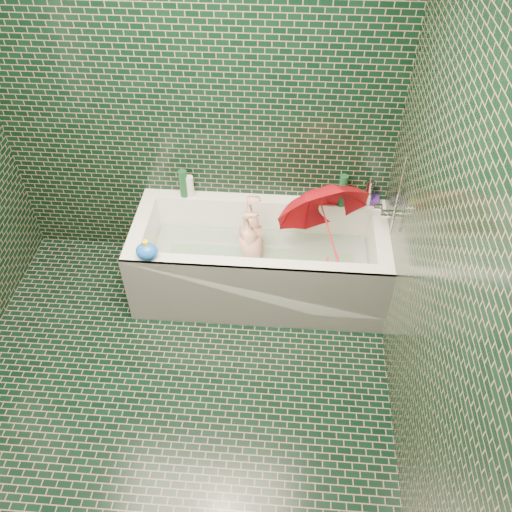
# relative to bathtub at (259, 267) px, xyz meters

# --- Properties ---
(floor) EXTENTS (2.80, 2.80, 0.00)m
(floor) POSITION_rel_bathtub_xyz_m (-0.45, -1.01, -0.21)
(floor) COLOR black
(floor) RESTS_ON ground
(wall_back) EXTENTS (2.80, 0.00, 2.80)m
(wall_back) POSITION_rel_bathtub_xyz_m (-0.45, 0.39, 1.04)
(wall_back) COLOR black
(wall_back) RESTS_ON floor
(wall_right) EXTENTS (0.00, 2.80, 2.80)m
(wall_right) POSITION_rel_bathtub_xyz_m (0.85, -1.01, 1.04)
(wall_right) COLOR black
(wall_right) RESTS_ON floor
(bathtub) EXTENTS (1.70, 0.75, 0.55)m
(bathtub) POSITION_rel_bathtub_xyz_m (0.00, 0.00, 0.00)
(bathtub) COLOR white
(bathtub) RESTS_ON floor
(bath_mat) EXTENTS (1.35, 0.47, 0.01)m
(bath_mat) POSITION_rel_bathtub_xyz_m (0.00, 0.02, -0.06)
(bath_mat) COLOR green
(bath_mat) RESTS_ON bathtub
(water) EXTENTS (1.48, 0.53, 0.00)m
(water) POSITION_rel_bathtub_xyz_m (0.00, 0.02, 0.09)
(water) COLOR silver
(water) RESTS_ON bathtub
(faucet) EXTENTS (0.18, 0.19, 0.55)m
(faucet) POSITION_rel_bathtub_xyz_m (0.81, 0.01, 0.56)
(faucet) COLOR silver
(faucet) RESTS_ON wall_right
(child) EXTENTS (0.90, 0.41, 0.24)m
(child) POSITION_rel_bathtub_xyz_m (-0.04, 0.01, 0.10)
(child) COLOR #D89D87
(child) RESTS_ON bathtub
(umbrella) EXTENTS (0.80, 0.92, 0.89)m
(umbrella) POSITION_rel_bathtub_xyz_m (0.44, 0.04, 0.38)
(umbrella) COLOR red
(umbrella) RESTS_ON bathtub
(soap_bottle_a) EXTENTS (0.10, 0.10, 0.25)m
(soap_bottle_a) POSITION_rel_bathtub_xyz_m (0.75, 0.34, 0.34)
(soap_bottle_a) COLOR white
(soap_bottle_a) RESTS_ON bathtub
(soap_bottle_b) EXTENTS (0.09, 0.10, 0.21)m
(soap_bottle_b) POSITION_rel_bathtub_xyz_m (0.76, 0.32, 0.34)
(soap_bottle_b) COLOR #43217E
(soap_bottle_b) RESTS_ON bathtub
(soap_bottle_c) EXTENTS (0.19, 0.19, 0.19)m
(soap_bottle_c) POSITION_rel_bathtub_xyz_m (0.69, 0.33, 0.34)
(soap_bottle_c) COLOR #134222
(soap_bottle_c) RESTS_ON bathtub
(bottle_right_tall) EXTENTS (0.06, 0.06, 0.24)m
(bottle_right_tall) POSITION_rel_bathtub_xyz_m (0.54, 0.31, 0.46)
(bottle_right_tall) COLOR #134222
(bottle_right_tall) RESTS_ON bathtub
(bottle_right_pump) EXTENTS (0.05, 0.05, 0.20)m
(bottle_right_pump) POSITION_rel_bathtub_xyz_m (0.72, 0.33, 0.44)
(bottle_right_pump) COLOR silver
(bottle_right_pump) RESTS_ON bathtub
(bottle_left_tall) EXTENTS (0.07, 0.07, 0.21)m
(bottle_left_tall) POSITION_rel_bathtub_xyz_m (-0.55, 0.33, 0.44)
(bottle_left_tall) COLOR #134222
(bottle_left_tall) RESTS_ON bathtub
(bottle_left_short) EXTENTS (0.07, 0.07, 0.16)m
(bottle_left_short) POSITION_rel_bathtub_xyz_m (-0.51, 0.33, 0.42)
(bottle_left_short) COLOR white
(bottle_left_short) RESTS_ON bathtub
(rubber_duck) EXTENTS (0.11, 0.08, 0.08)m
(rubber_duck) POSITION_rel_bathtub_xyz_m (0.67, 0.32, 0.38)
(rubber_duck) COLOR yellow
(rubber_duck) RESTS_ON bathtub
(bath_toy) EXTENTS (0.15, 0.12, 0.14)m
(bath_toy) POSITION_rel_bathtub_xyz_m (-0.67, -0.31, 0.40)
(bath_toy) COLOR blue
(bath_toy) RESTS_ON bathtub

